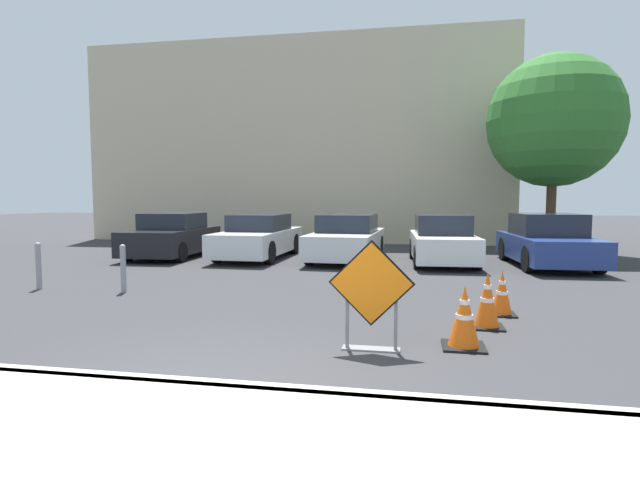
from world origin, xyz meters
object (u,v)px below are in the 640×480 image
object	(u,v)px
traffic_cone_third	(502,294)
bollard_second	(38,264)
parked_car_fifth	(547,242)
road_closed_sign	(371,292)
bollard_nearest	(123,267)
parked_car_second	(259,237)
parked_car_fourth	(442,241)
traffic_cone_second	(487,301)
parked_car_nearest	(172,237)
traffic_cone_nearest	(464,317)
parked_car_third	(347,239)

from	to	relation	value
traffic_cone_third	bollard_second	bearing A→B (deg)	175.71
traffic_cone_third	parked_car_fifth	xyz separation A→B (m)	(2.28, 6.48, 0.33)
road_closed_sign	bollard_nearest	distance (m)	6.07
parked_car_second	traffic_cone_third	bearing A→B (deg)	133.07
road_closed_sign	bollard_nearest	world-z (taller)	road_closed_sign
bollard_second	parked_car_fifth	bearing A→B (deg)	26.85
parked_car_fourth	bollard_nearest	world-z (taller)	parked_car_fourth
road_closed_sign	parked_car_fourth	world-z (taller)	parked_car_fourth
bollard_nearest	bollard_second	world-z (taller)	bollard_second
bollard_nearest	road_closed_sign	bearing A→B (deg)	-29.73
traffic_cone_second	parked_car_nearest	distance (m)	11.61
parked_car_fourth	bollard_nearest	size ratio (longest dim) A/B	4.17
traffic_cone_nearest	parked_car_nearest	xyz separation A→B (m)	(-8.40, 8.63, 0.28)
traffic_cone_nearest	parked_car_third	xyz separation A→B (m)	(-2.66, 8.91, 0.27)
parked_car_second	parked_car_fifth	size ratio (longest dim) A/B	1.07
bollard_nearest	bollard_second	xyz separation A→B (m)	(-1.95, 0.00, 0.00)
traffic_cone_nearest	parked_car_nearest	distance (m)	12.04
bollard_second	parked_car_fourth	bearing A→B (deg)	34.29
traffic_cone_nearest	parked_car_second	world-z (taller)	parked_car_second
parked_car_third	road_closed_sign	bearing A→B (deg)	101.39
bollard_nearest	bollard_second	distance (m)	1.95
traffic_cone_second	parked_car_second	xyz separation A→B (m)	(-5.96, 7.82, 0.26)
parked_car_fourth	parked_car_fifth	size ratio (longest dim) A/B	0.93
traffic_cone_nearest	parked_car_fourth	xyz separation A→B (m)	(0.20, 8.51, 0.27)
traffic_cone_nearest	parked_car_third	size ratio (longest dim) A/B	0.17
road_closed_sign	parked_car_second	world-z (taller)	parked_car_second
traffic_cone_third	parked_car_second	bearing A→B (deg)	132.30
parked_car_fourth	bollard_second	world-z (taller)	parked_car_fourth
parked_car_nearest	traffic_cone_third	bearing A→B (deg)	142.11
parked_car_third	traffic_cone_third	bearing A→B (deg)	118.55
traffic_cone_second	traffic_cone_third	xyz separation A→B (m)	(0.35, 0.88, -0.05)
parked_car_fifth	traffic_cone_nearest	bearing A→B (deg)	67.08
traffic_cone_nearest	parked_car_second	bearing A→B (deg)	121.83
traffic_cone_second	parked_car_second	bearing A→B (deg)	127.32
road_closed_sign	bollard_second	world-z (taller)	road_closed_sign
parked_car_second	bollard_nearest	world-z (taller)	parked_car_second
traffic_cone_nearest	parked_car_nearest	size ratio (longest dim) A/B	0.20
road_closed_sign	traffic_cone_second	size ratio (longest dim) A/B	1.68
traffic_cone_third	parked_car_third	size ratio (longest dim) A/B	0.15
traffic_cone_nearest	traffic_cone_third	world-z (taller)	traffic_cone_nearest
traffic_cone_nearest	bollard_nearest	bearing A→B (deg)	157.54
parked_car_fifth	traffic_cone_third	bearing A→B (deg)	67.63
parked_car_nearest	parked_car_third	world-z (taller)	parked_car_nearest
parked_car_third	bollard_second	xyz separation A→B (m)	(-5.72, -6.26, -0.14)
parked_car_second	bollard_second	world-z (taller)	parked_car_second
traffic_cone_second	parked_car_second	size ratio (longest dim) A/B	0.18
traffic_cone_nearest	parked_car_fifth	xyz separation A→B (m)	(3.07, 8.45, 0.30)
parked_car_second	parked_car_nearest	bearing A→B (deg)	6.24
traffic_cone_nearest	parked_car_fifth	distance (m)	8.99
traffic_cone_third	parked_car_third	bearing A→B (deg)	116.40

